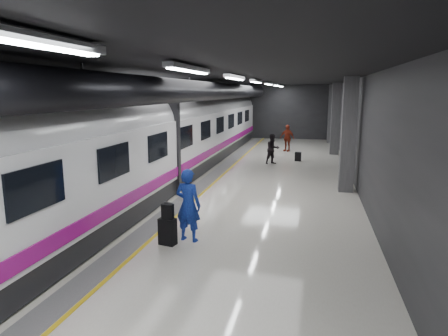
# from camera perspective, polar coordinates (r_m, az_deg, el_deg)

# --- Properties ---
(ground) EXTENTS (40.00, 40.00, 0.00)m
(ground) POSITION_cam_1_polar(r_m,az_deg,el_deg) (15.14, -0.00, -4.17)
(ground) COLOR silver
(ground) RESTS_ON ground
(platform_hall) EXTENTS (10.02, 40.02, 4.51)m
(platform_hall) POSITION_cam_1_polar(r_m,az_deg,el_deg) (15.63, -0.27, 9.43)
(platform_hall) COLOR black
(platform_hall) RESTS_ON ground
(train) EXTENTS (3.05, 38.00, 4.05)m
(train) POSITION_cam_1_polar(r_m,az_deg,el_deg) (15.77, -11.62, 3.87)
(train) COLOR black
(train) RESTS_ON ground
(traveler_main) EXTENTS (0.79, 0.59, 1.96)m
(traveler_main) POSITION_cam_1_polar(r_m,az_deg,el_deg) (10.60, -5.14, -5.30)
(traveler_main) COLOR blue
(traveler_main) RESTS_ON ground
(suitcase_main) EXTENTS (0.48, 0.36, 0.70)m
(suitcase_main) POSITION_cam_1_polar(r_m,az_deg,el_deg) (10.58, -8.06, -8.97)
(suitcase_main) COLOR black
(suitcase_main) RESTS_ON ground
(shoulder_bag) EXTENTS (0.31, 0.18, 0.40)m
(shoulder_bag) POSITION_cam_1_polar(r_m,az_deg,el_deg) (10.38, -8.06, -6.18)
(shoulder_bag) COLOR black
(shoulder_bag) RESTS_ON suitcase_main
(traveler_far_a) EXTENTS (1.02, 0.99, 1.66)m
(traveler_far_a) POSITION_cam_1_polar(r_m,az_deg,el_deg) (22.09, 6.97, 2.70)
(traveler_far_a) COLOR black
(traveler_far_a) RESTS_ON ground
(traveler_far_b) EXTENTS (1.13, 0.81, 1.78)m
(traveler_far_b) POSITION_cam_1_polar(r_m,az_deg,el_deg) (27.10, 9.00, 4.25)
(traveler_far_b) COLOR maroon
(traveler_far_b) RESTS_ON ground
(suitcase_far) EXTENTS (0.38, 0.27, 0.52)m
(suitcase_far) POSITION_cam_1_polar(r_m,az_deg,el_deg) (23.37, 10.53, 1.62)
(suitcase_far) COLOR black
(suitcase_far) RESTS_ON ground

